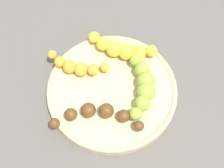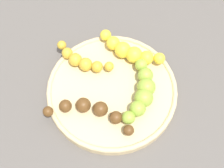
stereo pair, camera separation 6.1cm
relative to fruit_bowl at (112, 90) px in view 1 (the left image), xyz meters
name	(u,v)px [view 1 (the left image)]	position (x,y,z in m)	size (l,w,h in m)	color
ground_plane	(112,93)	(0.00, 0.00, -0.01)	(2.40, 2.40, 0.00)	#56514C
fruit_bowl	(112,90)	(0.00, 0.00, 0.00)	(0.27, 0.27, 0.02)	#D1B784
banana_overripe	(97,114)	(-0.06, 0.03, 0.02)	(0.07, 0.18, 0.03)	#593819
banana_green	(143,86)	(-0.01, -0.06, 0.03)	(0.14, 0.06, 0.04)	#8CAD38
banana_yellow	(121,48)	(0.08, -0.03, 0.02)	(0.08, 0.14, 0.04)	yellow
banana_spotted	(76,66)	(0.05, 0.07, 0.02)	(0.07, 0.13, 0.03)	gold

